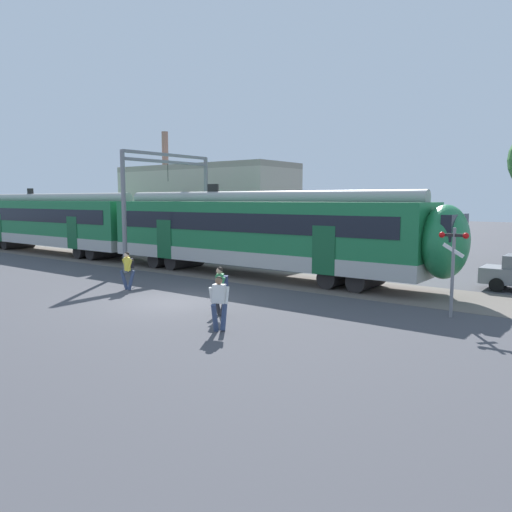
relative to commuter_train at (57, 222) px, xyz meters
name	(u,v)px	position (x,y,z in m)	size (l,w,h in m)	color
ground_plane	(173,302)	(19.31, -7.04, -2.25)	(160.00, 160.00, 0.00)	#424247
track_bed	(118,260)	(6.81, 0.01, -2.25)	(80.00, 4.40, 0.01)	#605951
commuter_train	(57,222)	(0.00, 0.00, 0.00)	(56.65, 3.07, 4.73)	#B7B7B2
pedestrian_yellow	(128,267)	(15.88, -6.41, -1.26)	(0.67, 0.55, 1.67)	navy
pedestrian_green	(221,287)	(22.25, -7.60, -1.26)	(0.71, 0.51, 1.67)	#28282D
pedestrian_white	(219,299)	(23.54, -9.16, -1.29)	(0.53, 0.71, 1.67)	navy
catenary_gantry	(168,192)	(11.64, 0.01, 2.06)	(0.24, 6.64, 6.53)	gray
crossing_signal	(453,258)	(28.56, -3.17, -0.24)	(0.96, 0.22, 3.00)	gray
background_building	(205,209)	(7.52, 7.53, 0.96)	(14.01, 5.00, 9.20)	#B2A899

